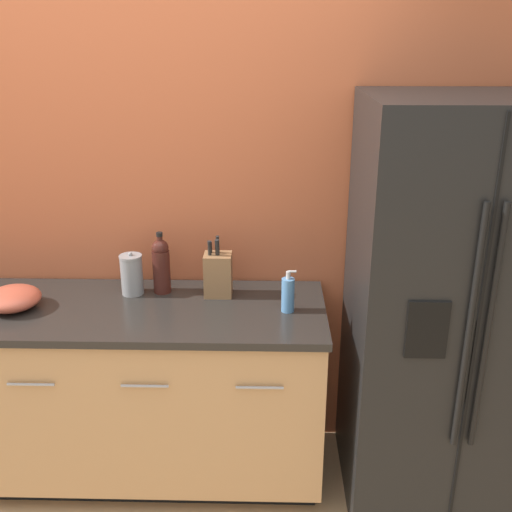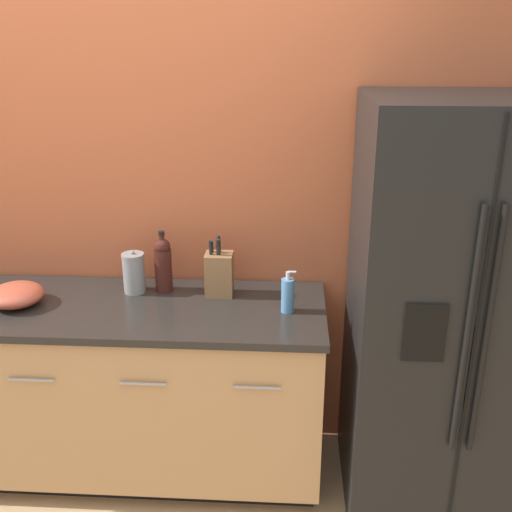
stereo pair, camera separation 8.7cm
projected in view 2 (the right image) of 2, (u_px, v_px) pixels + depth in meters
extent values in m
cube|color=#BC5B38|center=(143.00, 203.00, 2.93)|extent=(10.00, 0.05, 2.60)
cube|color=black|center=(122.00, 453.00, 3.10)|extent=(1.96, 0.54, 0.09)
cube|color=tan|center=(113.00, 384.00, 2.90)|extent=(2.00, 0.62, 0.79)
cube|color=black|center=(104.00, 308.00, 2.74)|extent=(2.03, 0.64, 0.03)
cylinder|color=#99999E|center=(31.00, 380.00, 2.54)|extent=(0.20, 0.01, 0.01)
cylinder|color=#99999E|center=(143.00, 384.00, 2.51)|extent=(0.20, 0.01, 0.01)
cylinder|color=#99999E|center=(257.00, 388.00, 2.48)|extent=(0.20, 0.01, 0.01)
cube|color=black|center=(450.00, 314.00, 2.62)|extent=(0.84, 0.71, 1.86)
cube|color=black|center=(472.00, 356.00, 2.28)|extent=(0.01, 0.01, 1.82)
cylinder|color=black|center=(467.00, 336.00, 2.24)|extent=(0.02, 0.02, 1.02)
cylinder|color=black|center=(486.00, 336.00, 2.23)|extent=(0.02, 0.02, 1.02)
cube|color=black|center=(425.00, 333.00, 2.26)|extent=(0.16, 0.01, 0.24)
cube|color=olive|center=(219.00, 274.00, 2.81)|extent=(0.13, 0.11, 0.20)
cylinder|color=black|center=(212.00, 247.00, 2.78)|extent=(0.02, 0.03, 0.06)
cylinder|color=black|center=(211.00, 247.00, 2.75)|extent=(0.02, 0.03, 0.08)
cylinder|color=black|center=(219.00, 244.00, 2.78)|extent=(0.02, 0.03, 0.09)
cylinder|color=black|center=(218.00, 247.00, 2.75)|extent=(0.02, 0.04, 0.08)
cylinder|color=#3D1914|center=(163.00, 270.00, 2.85)|extent=(0.08, 0.08, 0.21)
sphere|color=#3D1914|center=(162.00, 247.00, 2.81)|extent=(0.08, 0.08, 0.08)
cylinder|color=#3D1914|center=(162.00, 242.00, 2.80)|extent=(0.03, 0.03, 0.07)
cylinder|color=black|center=(161.00, 233.00, 2.79)|extent=(0.03, 0.03, 0.02)
cylinder|color=#4C7FB2|center=(288.00, 295.00, 2.65)|extent=(0.06, 0.06, 0.16)
cylinder|color=#B2B2B5|center=(288.00, 276.00, 2.61)|extent=(0.02, 0.02, 0.04)
cylinder|color=#B2B2B5|center=(292.00, 272.00, 2.60)|extent=(0.03, 0.01, 0.01)
cylinder|color=gray|center=(134.00, 274.00, 2.84)|extent=(0.10, 0.10, 0.18)
cylinder|color=gray|center=(132.00, 255.00, 2.81)|extent=(0.11, 0.11, 0.01)
sphere|color=gray|center=(132.00, 253.00, 2.80)|extent=(0.02, 0.02, 0.02)
ellipsoid|color=#B24C38|center=(16.00, 295.00, 2.72)|extent=(0.25, 0.25, 0.10)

